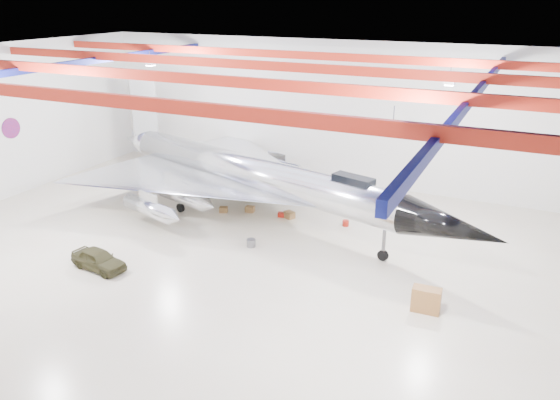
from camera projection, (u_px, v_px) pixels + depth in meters
The scene contains 16 objects.
floor at pixel (238, 253), 31.73m from camera, with size 40.00×40.00×0.00m, color #C4B59C.
wall_back at pixel (331, 113), 42.46m from camera, with size 40.00×40.00×0.00m, color silver.
ceiling at pixel (232, 60), 27.85m from camera, with size 40.00×40.00×0.00m, color #0A0F38.
ceiling_structure at pixel (232, 73), 28.09m from camera, with size 39.50×29.50×1.08m.
wall_roundel at pixel (11, 128), 39.68m from camera, with size 1.50×1.50×0.10m, color #B21414.
jet_aircraft at pixel (253, 177), 36.09m from camera, with size 30.51×21.83×8.48m.
jeep at pixel (99, 259), 29.74m from camera, with size 1.37×3.39×1.16m, color #36331B.
desk at pixel (426, 300), 25.74m from camera, with size 1.34×0.67×1.23m, color brown.
crate_ply at pixel (223, 210), 37.66m from camera, with size 0.55×0.44×0.39m, color olive.
toolbox_red at pixel (281, 215), 36.92m from camera, with size 0.44×0.36×0.31m, color #AA1C11.
engine_drum at pixel (251, 243), 32.51m from camera, with size 0.53×0.53×0.48m, color #59595B.
parts_bin at pixel (289, 215), 36.67m from camera, with size 0.66×0.53×0.46m, color olive.
crate_small at pixel (219, 191), 41.40m from camera, with size 0.37×0.30×0.26m, color #59595B.
tool_chest at pixel (346, 223), 35.44m from camera, with size 0.42×0.42×0.38m, color #AA1C11.
oil_barrel at pixel (250, 209), 37.72m from camera, with size 0.58×0.47×0.41m, color olive.
spares_box at pixel (305, 199), 39.77m from camera, with size 0.37×0.37×0.33m, color #59595B.
Camera 1 is at (14.53, -24.74, 14.13)m, focal length 35.00 mm.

